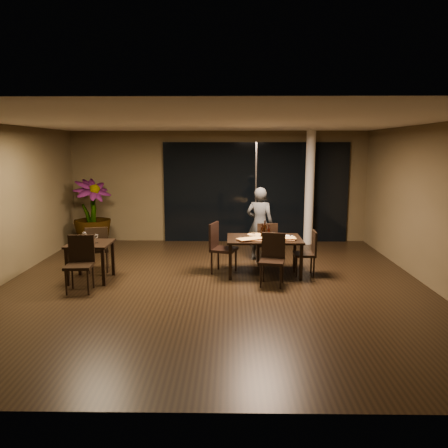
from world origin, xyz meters
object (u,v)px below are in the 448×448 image
main_table (264,242)px  chair_main_left (220,245)px  chair_main_far (267,241)px  chair_side_far (97,247)px  bottle_c (265,228)px  side_table (90,249)px  chair_main_near (273,256)px  chair_side_near (80,260)px  potted_plant (92,213)px  bottle_b (269,231)px  bottle_a (262,230)px  chair_main_right (308,251)px  diner (260,224)px

main_table → chair_main_left: chair_main_left is taller
chair_main_far → chair_side_far: chair_side_far is taller
bottle_c → side_table: bearing=-169.3°
chair_main_near → chair_side_near: (-3.50, -0.41, 0.02)m
side_table → chair_side_near: (0.01, -0.60, -0.06)m
chair_side_far → potted_plant: bearing=-84.5°
bottle_b → bottle_c: (-0.07, 0.16, 0.03)m
bottle_c → bottle_a: bearing=-130.8°
main_table → chair_main_near: (0.11, -0.69, -0.13)m
bottle_b → main_table: bearing=168.9°
chair_side_far → bottle_c: bearing=167.3°
chair_side_near → bottle_b: 3.66m
chair_main_right → side_table: bearing=-83.1°
chair_main_far → chair_side_far: 3.60m
main_table → chair_side_far: 3.44m
side_table → bottle_c: size_ratio=2.38×
chair_main_left → chair_side_near: (-2.49, -1.18, -0.02)m
chair_main_right → bottle_b: bearing=-93.6°
chair_main_near → chair_side_far: bearing=179.8°
chair_main_near → potted_plant: size_ratio=0.55×
chair_side_near → chair_side_far: bearing=88.2°
chair_main_left → bottle_c: 0.99m
bottle_a → bottle_c: bottle_c is taller
chair_side_near → bottle_c: 3.65m
side_table → bottle_a: size_ratio=2.78×
side_table → bottle_c: (3.42, 0.64, 0.29)m
chair_side_far → bottle_a: size_ratio=3.35×
main_table → chair_side_near: chair_side_near is taller
bottle_c → chair_main_near: bearing=-84.0°
chair_main_near → potted_plant: (-4.38, 3.11, 0.34)m
bottle_a → chair_main_left: bearing=179.4°
chair_main_far → diner: diner is taller
chair_main_far → diner: bearing=-75.6°
bottle_a → side_table: bearing=-170.2°
chair_side_far → chair_side_near: chair_side_near is taller
side_table → chair_main_right: size_ratio=0.88×
chair_main_right → bottle_b: bottle_b is taller
chair_main_near → chair_side_near: chair_side_near is taller
chair_side_near → bottle_a: bottle_a is taller
chair_main_left → potted_plant: 4.11m
chair_side_far → chair_side_near: (0.04, -1.17, 0.02)m
chair_side_near → main_table: bearing=14.0°
side_table → chair_main_right: (4.29, 0.41, -0.11)m
chair_main_far → bottle_c: bearing=78.9°
chair_main_far → chair_main_near: bearing=88.1°
chair_main_near → bottle_a: 0.86m
chair_main_far → potted_plant: size_ratio=0.54×
chair_side_near → bottle_b: size_ratio=3.53×
chair_main_far → chair_side_near: bearing=25.1°
chair_main_right → chair_side_far: bearing=-90.6°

